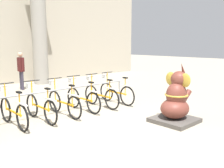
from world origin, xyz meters
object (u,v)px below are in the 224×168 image
Objects in this scene: person_pedestrian at (21,67)px; bicycle_6 at (100,95)px; bicycle_2 at (13,111)px; elephant_statue at (176,102)px; bicycle_3 at (40,106)px; bicycle_7 at (116,92)px; bicycle_4 at (63,102)px; bicycle_5 at (82,98)px.

bicycle_6 is at bearing -82.51° from person_pedestrian.
bicycle_2 and bicycle_6 have the same top height.
bicycle_3 is at bearing 135.37° from elephant_statue.
bicycle_7 is (3.61, 0.02, 0.00)m from bicycle_2.
bicycle_7 is at bearing 83.57° from elephant_statue.
elephant_statue is (1.87, -2.55, 0.14)m from bicycle_4.
bicycle_7 is 2.63m from elephant_statue.
elephant_statue is (0.43, -2.59, 0.14)m from bicycle_6.
bicycle_6 is at bearing -178.40° from bicycle_7.
bicycle_6 is (0.72, -0.02, 0.00)m from bicycle_5.
bicycle_3 is at bearing -108.06° from person_pedestrian.
bicycle_5 is (1.44, 0.05, 0.00)m from bicycle_3.
bicycle_4 is at bearing -1.93° from bicycle_2.
bicycle_7 is (0.72, 0.02, 0.00)m from bicycle_6.
bicycle_5 is at bearing 0.40° from bicycle_2.
bicycle_3 is 1.00× the size of bicycle_6.
elephant_statue is (3.32, -2.60, 0.14)m from bicycle_2.
bicycle_5 is at bearing -91.25° from person_pedestrian.
bicycle_7 is 4.92m from person_pedestrian.
bicycle_7 is at bearing 1.71° from bicycle_4.
bicycle_4 is 1.00× the size of person_pedestrian.
bicycle_3 is at bearing -2.86° from bicycle_2.
bicycle_3 and bicycle_5 have the same top height.
bicycle_4 is 3.16m from elephant_statue.
bicycle_4 is at bearing -1.01° from bicycle_3.
bicycle_4 is at bearing -99.84° from person_pedestrian.
bicycle_5 is (2.17, 0.02, 0.00)m from bicycle_2.
bicycle_5 is 2.86m from elephant_statue.
bicycle_7 is at bearing 1.60° from bicycle_6.
bicycle_5 and bicycle_7 have the same top height.
bicycle_4 is 0.72m from bicycle_5.
elephant_statue is 0.94× the size of person_pedestrian.
elephant_statue is at bearing -44.63° from bicycle_3.
bicycle_7 is 1.07× the size of elephant_statue.
bicycle_3 is 1.07× the size of elephant_statue.
bicycle_4 is (1.44, -0.05, 0.00)m from bicycle_2.
bicycle_6 is at bearing 0.84° from bicycle_3.
elephant_statue reaches higher than bicycle_3.
bicycle_3 is 0.72m from bicycle_4.
bicycle_7 is at bearing -74.05° from person_pedestrian.
bicycle_5 is at bearing -179.97° from bicycle_7.
elephant_statue is (1.15, -2.61, 0.14)m from bicycle_5.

